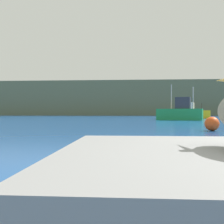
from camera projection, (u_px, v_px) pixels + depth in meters
name	position (u px, v px, depth m)	size (l,w,h in m)	color
hillside_backdrop	(135.00, 99.00, 74.04)	(140.00, 13.07, 9.74)	#5B664C
fishing_boat_green	(180.00, 112.00, 31.19)	(5.73, 3.51, 4.10)	#1E8C4C
fishing_boat_yellow	(185.00, 112.00, 40.91)	(7.96, 4.58, 5.64)	yellow
mooring_buoy	(212.00, 124.00, 13.63)	(0.78, 0.78, 0.78)	#E54C19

